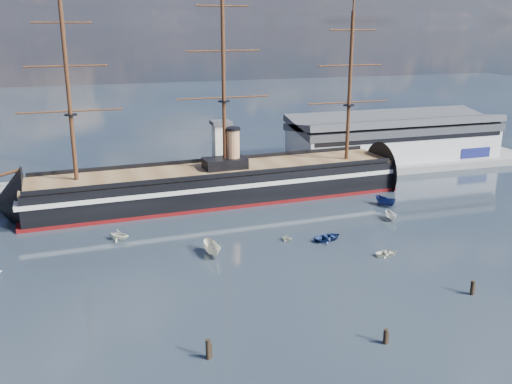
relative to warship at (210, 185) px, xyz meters
name	(u,v)px	position (x,y,z in m)	size (l,w,h in m)	color
ground	(247,227)	(3.14, -20.00, -4.04)	(600.00, 600.00, 0.00)	#182230
quay	(244,179)	(13.14, 16.00, -4.04)	(180.00, 18.00, 2.00)	slate
warehouse	(393,138)	(61.14, 20.00, 3.95)	(63.00, 21.00, 11.60)	#B7BABC
quay_tower	(221,148)	(6.14, 13.00, 5.72)	(5.00, 5.00, 15.00)	silver
warship	(210,185)	(0.00, 0.00, 0.00)	(113.24, 20.40, 53.94)	black
motorboat_a	(212,255)	(-7.32, -32.82, -4.04)	(7.68, 2.82, 3.07)	silver
motorboat_b	(328,240)	(16.29, -32.30, -4.04)	(3.70, 1.48, 1.73)	navy
motorboat_c	(391,220)	(34.29, -25.43, -4.04)	(5.53, 2.03, 2.21)	silver
motorboat_d	(119,240)	(-23.11, -19.74, -4.04)	(6.85, 2.97, 2.51)	white
motorboat_e	(387,255)	(23.49, -42.61, -4.04)	(2.77, 1.11, 1.29)	white
motorboat_f	(385,206)	(38.22, -16.23, -4.04)	(6.63, 2.43, 2.65)	navy
motorboat_g	(287,241)	(8.35, -30.09, -4.04)	(3.94, 1.71, 1.45)	beige
piling_near_left	(208,359)	(-15.61, -65.56, -4.04)	(0.64, 0.64, 3.44)	black
piling_near_mid	(385,344)	(7.83, -69.21, -4.04)	(0.64, 0.64, 2.84)	black
piling_near_right	(472,294)	(28.19, -60.59, -4.04)	(0.64, 0.64, 3.04)	black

